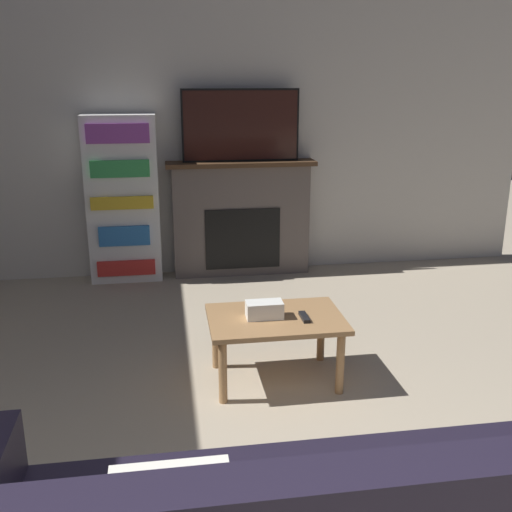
# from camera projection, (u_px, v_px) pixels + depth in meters

# --- Properties ---
(wall_back) EXTENTS (6.04, 0.06, 2.70)m
(wall_back) POSITION_uv_depth(u_px,v_px,m) (212.00, 129.00, 5.47)
(wall_back) COLOR beige
(wall_back) RESTS_ON ground_plane
(fireplace) EXTENTS (1.37, 0.28, 1.07)m
(fireplace) POSITION_uv_depth(u_px,v_px,m) (241.00, 218.00, 5.61)
(fireplace) COLOR #605651
(fireplace) RESTS_ON ground_plane
(tv) EXTENTS (1.06, 0.03, 0.64)m
(tv) POSITION_uv_depth(u_px,v_px,m) (241.00, 125.00, 5.34)
(tv) COLOR black
(tv) RESTS_ON fireplace
(coffee_table) EXTENTS (0.82, 0.56, 0.42)m
(coffee_table) POSITION_uv_depth(u_px,v_px,m) (276.00, 326.00, 3.64)
(coffee_table) COLOR #A87A4C
(coffee_table) RESTS_ON ground_plane
(tissue_box) EXTENTS (0.22, 0.12, 0.10)m
(tissue_box) POSITION_uv_depth(u_px,v_px,m) (264.00, 310.00, 3.59)
(tissue_box) COLOR white
(tissue_box) RESTS_ON coffee_table
(remote_control) EXTENTS (0.04, 0.15, 0.02)m
(remote_control) POSITION_uv_depth(u_px,v_px,m) (304.00, 317.00, 3.58)
(remote_control) COLOR black
(remote_control) RESTS_ON coffee_table
(bookshelf) EXTENTS (0.64, 0.29, 1.50)m
(bookshelf) POSITION_uv_depth(u_px,v_px,m) (123.00, 200.00, 5.37)
(bookshelf) COLOR white
(bookshelf) RESTS_ON ground_plane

